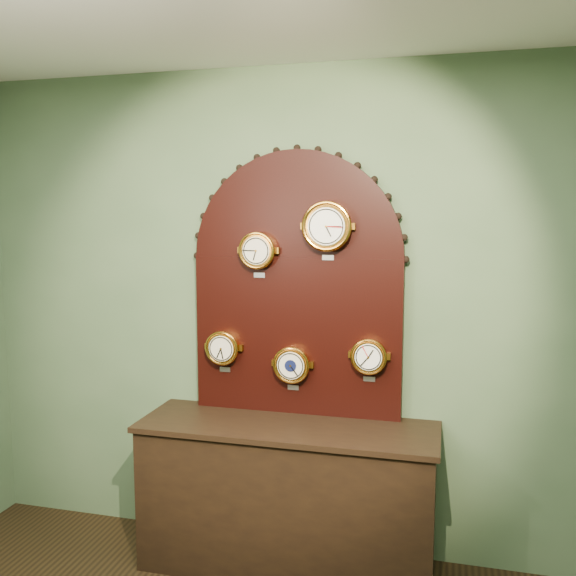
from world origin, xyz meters
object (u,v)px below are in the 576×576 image
(arabic_clock, at_px, (327,226))
(barometer, at_px, (292,365))
(shop_counter, at_px, (287,499))
(hygrometer, at_px, (223,348))
(roman_clock, at_px, (258,250))
(display_board, at_px, (297,276))
(tide_clock, at_px, (369,356))

(arabic_clock, relative_size, barometer, 1.23)
(shop_counter, relative_size, hygrometer, 6.32)
(roman_clock, bearing_deg, shop_counter, -36.06)
(display_board, relative_size, roman_clock, 5.83)
(hygrometer, bearing_deg, barometer, -0.06)
(hygrometer, height_order, barometer, hygrometer)
(hygrometer, distance_m, tide_clock, 0.85)
(display_board, bearing_deg, roman_clock, -162.60)
(arabic_clock, bearing_deg, display_board, 159.92)
(display_board, height_order, barometer, display_board)
(display_board, distance_m, barometer, 0.50)
(display_board, bearing_deg, tide_clock, -8.84)
(shop_counter, xyz_separation_m, tide_clock, (0.42, 0.15, 0.80))
(roman_clock, xyz_separation_m, barometer, (0.20, -0.00, -0.64))
(display_board, height_order, arabic_clock, display_board)
(roman_clock, bearing_deg, arabic_clock, -0.22)
(shop_counter, relative_size, barometer, 6.07)
(hygrometer, bearing_deg, roman_clock, -0.07)
(roman_clock, height_order, arabic_clock, arabic_clock)
(roman_clock, xyz_separation_m, tide_clock, (0.63, 0.00, -0.57))
(barometer, bearing_deg, display_board, 80.05)
(shop_counter, height_order, barometer, barometer)
(display_board, distance_m, roman_clock, 0.26)
(arabic_clock, bearing_deg, barometer, 179.60)
(shop_counter, height_order, tide_clock, tide_clock)
(display_board, bearing_deg, shop_counter, -90.00)
(tide_clock, bearing_deg, roman_clock, -179.97)
(hygrometer, bearing_deg, tide_clock, 0.00)
(display_board, distance_m, arabic_clock, 0.34)
(arabic_clock, xyz_separation_m, barometer, (-0.20, 0.00, -0.78))
(barometer, height_order, tide_clock, tide_clock)
(roman_clock, bearing_deg, tide_clock, 0.03)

